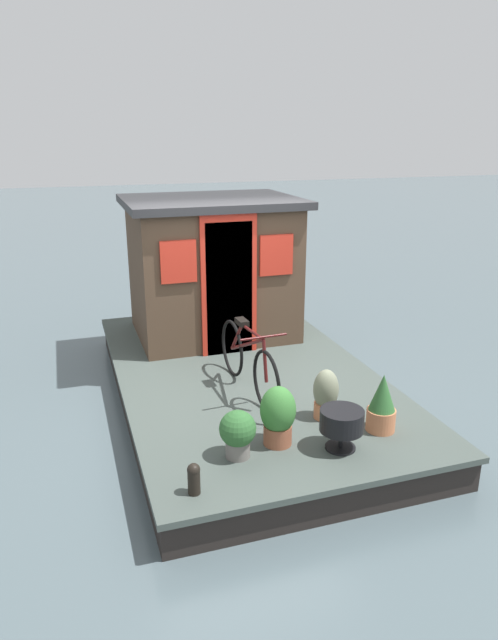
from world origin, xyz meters
TOP-DOWN VIEW (x-y plane):
  - ground_plane at (0.00, 0.00)m, footprint 60.00×60.00m
  - houseboat_deck at (0.00, 0.00)m, footprint 5.07×2.95m
  - houseboat_cabin at (1.42, 0.00)m, footprint 1.83×2.30m
  - bicycle at (-0.59, 0.14)m, footprint 1.69×0.50m
  - potted_plant_thyme at (-1.79, -0.81)m, footprint 0.28×0.28m
  - potted_plant_lavender at (-1.40, -0.41)m, footprint 0.25×0.25m
  - potted_plant_geranium at (-1.82, 0.64)m, footprint 0.33×0.33m
  - potted_plant_succulent at (-1.72, 0.22)m, footprint 0.33×0.33m
  - charcoal_grill at (-1.98, -0.29)m, footprint 0.40×0.40m
  - mooring_bollard at (-2.23, 1.13)m, footprint 0.11×0.11m

SIDE VIEW (x-z plane):
  - ground_plane at x=0.00m, z-range 0.00..0.00m
  - houseboat_deck at x=0.00m, z-range 0.00..0.38m
  - mooring_bollard at x=-2.23m, z-range 0.39..0.65m
  - potted_plant_geranium at x=-1.82m, z-range 0.40..0.84m
  - potted_plant_lavender at x=-1.40m, z-range 0.37..0.89m
  - charcoal_grill at x=-1.98m, z-range 0.45..0.84m
  - potted_plant_thyme at x=-1.79m, z-range 0.36..0.94m
  - potted_plant_succulent at x=-1.72m, z-range 0.38..0.95m
  - bicycle at x=-0.59m, z-range 0.35..1.15m
  - houseboat_cabin at x=1.42m, z-range 0.39..2.29m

